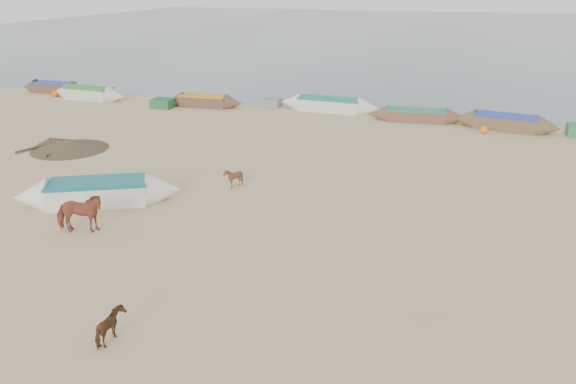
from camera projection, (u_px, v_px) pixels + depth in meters
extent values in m
plane|color=tan|center=(248.00, 267.00, 17.08)|extent=(140.00, 140.00, 0.00)
plane|color=slate|center=(437.00, 32.00, 89.93)|extent=(160.00, 160.00, 0.00)
imported|color=brown|center=(79.00, 213.00, 19.17)|extent=(1.85, 1.31, 1.43)
imported|color=brown|center=(233.00, 178.00, 23.43)|extent=(0.96, 0.91, 0.87)
imported|color=#54341B|center=(112.00, 327.00, 13.46)|extent=(0.99, 1.04, 0.82)
cone|color=brown|center=(70.00, 145.00, 28.70)|extent=(3.93, 3.93, 0.49)
cube|color=#295C38|center=(163.00, 103.00, 37.90)|extent=(1.40, 1.20, 0.60)
sphere|color=orange|center=(484.00, 130.00, 31.65)|extent=(0.44, 0.44, 0.44)
cube|color=gray|center=(272.00, 103.00, 38.12)|extent=(1.20, 1.10, 0.56)
sphere|color=#F15516|center=(55.00, 94.00, 41.35)|extent=(0.48, 0.48, 0.48)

